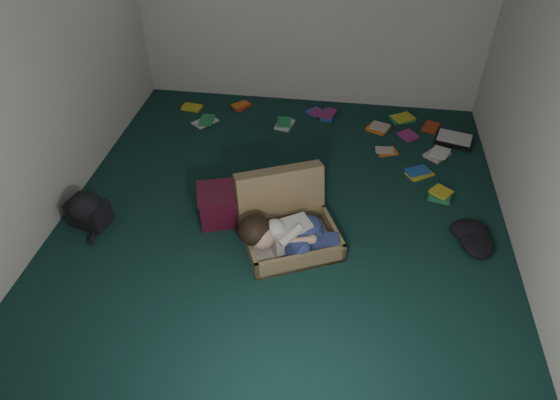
# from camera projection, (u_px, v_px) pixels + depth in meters

# --- Properties ---
(floor) EXTENTS (4.50, 4.50, 0.00)m
(floor) POSITION_uv_depth(u_px,v_px,m) (282.00, 219.00, 4.54)
(floor) COLOR #10302B
(floor) RESTS_ON ground
(wall_front) EXTENTS (4.50, 0.00, 4.50)m
(wall_front) POSITION_uv_depth(u_px,v_px,m) (205.00, 351.00, 2.00)
(wall_front) COLOR silver
(wall_front) RESTS_ON ground
(wall_left) EXTENTS (0.00, 4.50, 4.50)m
(wall_left) POSITION_uv_depth(u_px,v_px,m) (32.00, 72.00, 3.92)
(wall_left) COLOR silver
(wall_left) RESTS_ON ground
(suitcase) EXTENTS (1.00, 0.99, 0.56)m
(suitcase) POSITION_uv_depth(u_px,v_px,m) (287.00, 222.00, 4.26)
(suitcase) COLOR olive
(suitcase) RESTS_ON floor
(person) EXTENTS (0.85, 0.46, 0.35)m
(person) POSITION_uv_depth(u_px,v_px,m) (287.00, 234.00, 4.08)
(person) COLOR silver
(person) RESTS_ON suitcase
(maroon_bin) EXTENTS (0.55, 0.48, 0.32)m
(maroon_bin) POSITION_uv_depth(u_px,v_px,m) (224.00, 204.00, 4.45)
(maroon_bin) COLOR #4B0F21
(maroon_bin) RESTS_ON floor
(backpack) EXTENTS (0.49, 0.43, 0.25)m
(backpack) POSITION_uv_depth(u_px,v_px,m) (88.00, 212.00, 4.42)
(backpack) COLOR black
(backpack) RESTS_ON floor
(clothing_pile) EXTENTS (0.50, 0.46, 0.13)m
(clothing_pile) POSITION_uv_depth(u_px,v_px,m) (466.00, 236.00, 4.28)
(clothing_pile) COLOR black
(clothing_pile) RESTS_ON floor
(paper_tray) EXTENTS (0.46, 0.39, 0.06)m
(paper_tray) POSITION_uv_depth(u_px,v_px,m) (454.00, 139.00, 5.51)
(paper_tray) COLOR black
(paper_tray) RESTS_ON floor
(book_scatter) EXTENTS (3.08, 1.69, 0.02)m
(book_scatter) POSITION_uv_depth(u_px,v_px,m) (344.00, 132.00, 5.65)
(book_scatter) COLOR gold
(book_scatter) RESTS_ON floor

